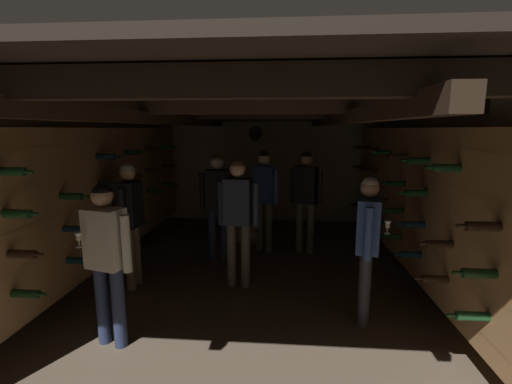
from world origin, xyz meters
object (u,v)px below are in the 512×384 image
Objects in this scene: person_host_center at (238,211)px; wine_crate_stack at (249,225)px; display_bottle at (249,202)px; person_guest_far_right at (306,192)px; person_guest_near_left at (106,251)px; person_guest_far_left at (218,197)px; person_guest_rear_center at (264,191)px; person_guest_mid_left at (130,214)px; person_guest_near_right at (367,237)px.

wine_crate_stack is at bearing 91.54° from person_host_center.
person_guest_far_right is at bearing -26.02° from display_bottle.
person_guest_far_right is at bearing 54.12° from person_guest_near_left.
person_guest_far_left is (-0.38, -1.01, 0.71)m from wine_crate_stack.
person_guest_rear_center is at bearing -179.98° from person_guest_far_right.
person_guest_mid_left is 0.96× the size of person_guest_rear_center.
person_guest_mid_left is at bearing -122.76° from wine_crate_stack.
wine_crate_stack is 0.36× the size of person_guest_far_right.
person_guest_far_right reaches higher than display_bottle.
person_guest_near_right reaches higher than display_bottle.
person_guest_far_right reaches higher than person_guest_far_left.
person_guest_near_right is (1.44, -0.75, -0.07)m from person_host_center.
person_guest_mid_left is (-1.31, -1.97, 0.24)m from display_bottle.
person_guest_near_right is at bearing -41.36° from person_guest_far_left.
person_guest_far_right is at bearing -29.01° from wine_crate_stack.
wine_crate_stack is 1.29m from person_guest_far_left.
person_host_center is 1.03× the size of person_guest_mid_left.
person_guest_near_left is (0.32, -1.25, -0.04)m from person_guest_mid_left.
wine_crate_stack is 0.38× the size of person_guest_near_right.
person_guest_far_left reaches higher than person_guest_near_left.
person_guest_mid_left is at bearing -174.60° from person_host_center.
person_guest_far_right reaches higher than person_guest_near_right.
person_guest_near_left reaches higher than wine_crate_stack.
person_host_center is 1.00× the size of person_guest_far_left.
person_guest_mid_left is 1.38m from person_guest_far_left.
person_guest_rear_center reaches higher than display_bottle.
person_guest_rear_center is 3.03m from person_guest_near_left.
person_guest_near_right is at bearing -60.04° from display_bottle.
person_guest_far_left is 0.99× the size of person_guest_far_right.
display_bottle is 0.21× the size of person_guest_far_left.
person_guest_near_left is 3.37m from person_guest_far_right.
person_guest_far_left is (0.61, 2.27, 0.08)m from person_guest_near_left.
person_host_center is at bearing 5.40° from person_guest_mid_left.
person_guest_far_left is at bearing 75.08° from person_guest_near_left.
wine_crate_stack is at bearing 91.58° from display_bottle.
person_guest_far_left is at bearing -112.19° from display_bottle.
person_guest_near_left is at bearing -104.92° from person_guest_far_left.
person_guest_far_right is at bearing 0.02° from person_guest_rear_center.
person_guest_mid_left reaches higher than wine_crate_stack.
person_guest_near_right is 2.17m from person_guest_far_right.
wine_crate_stack is 1.34m from person_guest_far_right.
person_guest_far_left reaches higher than person_guest_mid_left.
person_guest_mid_left is at bearing 167.41° from person_guest_near_right.
person_guest_far_left reaches higher than wine_crate_stack.
person_guest_far_right is (1.37, 0.46, 0.01)m from person_guest_far_left.
person_guest_rear_center is at bearing 64.59° from person_guest_near_left.
person_guest_rear_center is 1.08× the size of person_guest_near_left.
wine_crate_stack is 0.39× the size of person_guest_near_left.
person_guest_far_left is at bearing -161.52° from person_guest_far_right.
person_guest_near_left is at bearing -125.88° from person_guest_far_right.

